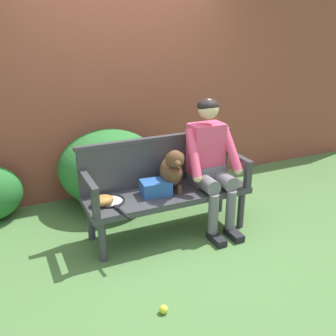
{
  "coord_description": "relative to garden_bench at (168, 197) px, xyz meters",
  "views": [
    {
      "loc": [
        -1.46,
        -3.17,
        2.04
      ],
      "look_at": [
        0.0,
        0.0,
        0.7
      ],
      "focal_mm": 41.81,
      "sensor_mm": 36.0,
      "label": 1
    }
  ],
  "objects": [
    {
      "name": "sports_bag",
      "position": [
        -0.13,
        -0.0,
        0.13
      ],
      "size": [
        0.3,
        0.23,
        0.14
      ],
      "primitive_type": "cube",
      "rotation": [
        0.0,
        0.0,
        -0.09
      ],
      "color": "#2856A3",
      "rests_on": "garden_bench"
    },
    {
      "name": "hedge_bush_mid_right",
      "position": [
        -0.3,
        0.97,
        0.03
      ],
      "size": [
        1.18,
        1.18,
        0.86
      ],
      "primitive_type": "ellipsoid",
      "color": "#286B2D",
      "rests_on": "ground"
    },
    {
      "name": "bench_armrest_left_end",
      "position": [
        -0.77,
        -0.09,
        0.26
      ],
      "size": [
        0.06,
        0.53,
        0.28
      ],
      "color": "#38383D",
      "rests_on": "garden_bench"
    },
    {
      "name": "garden_bench",
      "position": [
        0.0,
        0.0,
        0.0
      ],
      "size": [
        1.63,
        0.53,
        0.45
      ],
      "color": "#38383D",
      "rests_on": "ground"
    },
    {
      "name": "bench_backrest",
      "position": [
        0.0,
        0.24,
        0.31
      ],
      "size": [
        1.67,
        0.06,
        0.5
      ],
      "color": "#38383D",
      "rests_on": "garden_bench"
    },
    {
      "name": "baseball_glove",
      "position": [
        -0.66,
        -0.01,
        0.1
      ],
      "size": [
        0.25,
        0.22,
        0.09
      ],
      "primitive_type": "ellipsoid",
      "rotation": [
        0.0,
        0.0,
        0.23
      ],
      "color": "#9E6B2D",
      "rests_on": "garden_bench"
    },
    {
      "name": "bench_armrest_right_end",
      "position": [
        0.77,
        -0.09,
        0.26
      ],
      "size": [
        0.06,
        0.53,
        0.28
      ],
      "color": "#38383D",
      "rests_on": "garden_bench"
    },
    {
      "name": "ground_plane",
      "position": [
        0.0,
        0.0,
        -0.39
      ],
      "size": [
        40.0,
        40.0,
        0.0
      ],
      "primitive_type": "plane",
      "color": "#4C753D"
    },
    {
      "name": "tennis_racket",
      "position": [
        -0.58,
        0.0,
        0.07
      ],
      "size": [
        0.32,
        0.57,
        0.03
      ],
      "color": "black",
      "rests_on": "garden_bench"
    },
    {
      "name": "brick_garden_fence",
      "position": [
        0.0,
        1.38,
        0.75
      ],
      "size": [
        8.0,
        0.3,
        2.29
      ],
      "primitive_type": "cube",
      "color": "brown",
      "rests_on": "ground"
    },
    {
      "name": "person_seated",
      "position": [
        0.45,
        -0.02,
        0.33
      ],
      "size": [
        0.56,
        0.67,
        1.32
      ],
      "color": "black",
      "rests_on": "ground"
    },
    {
      "name": "dog_on_bench",
      "position": [
        0.04,
        -0.01,
        0.29
      ],
      "size": [
        0.27,
        0.46,
        0.46
      ],
      "color": "brown",
      "rests_on": "garden_bench"
    },
    {
      "name": "tennis_ball",
      "position": [
        -0.52,
        -1.05,
        -0.36
      ],
      "size": [
        0.07,
        0.07,
        0.07
      ],
      "primitive_type": "sphere",
      "color": "#CCDB33",
      "rests_on": "ground"
    }
  ]
}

